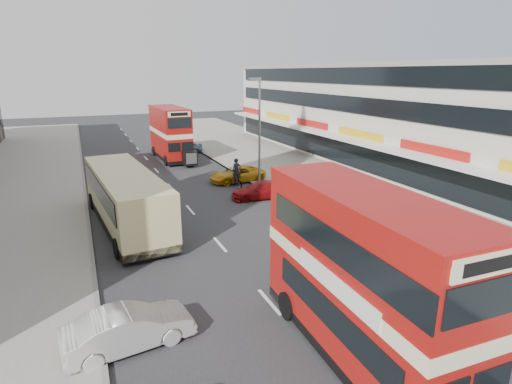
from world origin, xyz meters
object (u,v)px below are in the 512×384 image
bus_main (364,277)px  coach (126,197)px  street_lamp (259,123)px  pedestrian_near (303,180)px  car_left_front (129,328)px  cyclist (237,178)px  car_right_a (260,190)px  car_right_c (186,147)px  bus_second (170,133)px  car_right_b (237,174)px

bus_main → coach: bus_main is taller
street_lamp → pedestrian_near: street_lamp is taller
car_left_front → pedestrian_near: 18.81m
bus_main → pedestrian_near: bearing=-112.0°
pedestrian_near → street_lamp: bearing=-103.5°
coach → car_left_front: (-1.24, -11.35, -1.07)m
car_left_front → cyclist: size_ratio=1.82×
car_left_front → cyclist: 19.31m
cyclist → car_right_a: bearing=-83.9°
car_right_c → pedestrian_near: pedestrian_near is taller
bus_second → car_left_front: bus_second is taller
bus_second → pedestrian_near: (6.03, -16.28, -1.60)m
car_right_b → pedestrian_near: bearing=29.0°
car_left_front → pedestrian_near: bearing=-53.9°
bus_main → pedestrian_near: 17.71m
car_right_b → bus_second: bearing=-167.8°
street_lamp → coach: bearing=-153.2°
coach → car_right_c: bearing=62.3°
cyclist → street_lamp: bearing=0.6°
bus_second → car_right_a: bus_second is taller
cyclist → car_right_c: bearing=88.6°
street_lamp → car_right_a: size_ratio=1.99×
car_left_front → car_right_b: (10.50, 18.10, -0.05)m
street_lamp → cyclist: size_ratio=3.63×
car_left_front → car_right_c: 33.39m
street_lamp → car_right_c: 15.96m
street_lamp → bus_second: 13.41m
car_right_a → pedestrian_near: pedestrian_near is taller
car_left_front → pedestrian_near: (13.64, 12.95, 0.38)m
car_right_a → car_right_b: bearing=-173.8°
coach → cyclist: bearing=25.8°
car_right_a → cyclist: bearing=-164.4°
bus_main → bus_second: 32.43m
bus_second → cyclist: bus_second is taller
cyclist → bus_second: bearing=98.2°
car_left_front → car_right_a: size_ratio=1.00×
car_right_b → car_right_c: bearing=-179.2°
car_right_c → cyclist: bearing=8.2°
bus_second → pedestrian_near: bearing=108.7°
car_right_c → cyclist: size_ratio=1.64×
street_lamp → bus_main: bearing=-104.8°
coach → car_left_front: coach is taller
car_right_a → car_right_c: size_ratio=1.11×
bus_second → cyclist: 13.00m
street_lamp → car_right_b: (-1.25, 1.44, -4.17)m
bus_second → car_right_b: bus_second is taller
bus_main → cyclist: (3.40, 19.76, -1.92)m
bus_main → car_left_front: bearing=-24.2°
car_right_b → pedestrian_near: size_ratio=2.48×
car_right_a → cyclist: 3.41m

